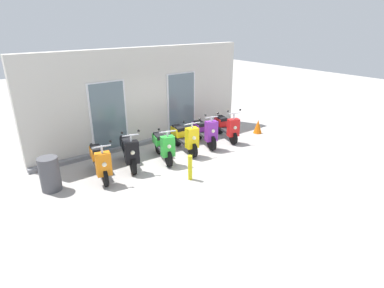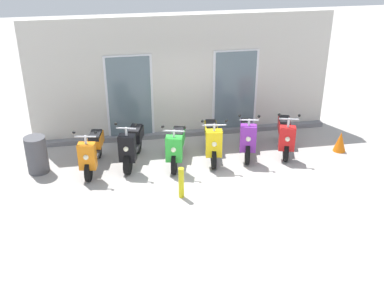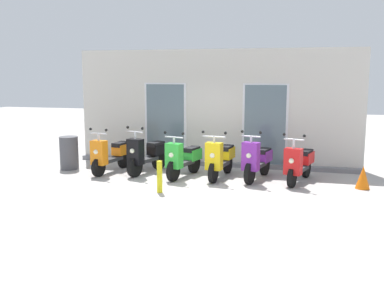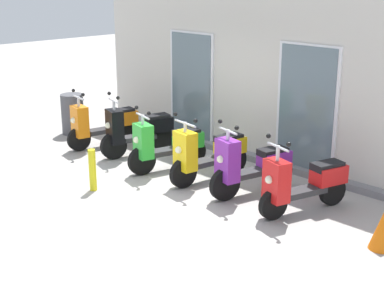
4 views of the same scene
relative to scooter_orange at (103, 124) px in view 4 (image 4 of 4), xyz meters
name	(u,v)px [view 4 (image 4 of 4)]	position (x,y,z in m)	size (l,w,h in m)	color
ground_plane	(147,188)	(2.41, -0.89, -0.49)	(40.00, 40.00, 0.00)	#A8A39E
storefront_facade	(250,76)	(2.41, 1.72, 1.07)	(7.97, 0.50, 3.23)	beige
scooter_orange	(103,124)	(0.00, 0.00, 0.00)	(0.65, 1.59, 1.22)	black
scooter_black	(137,131)	(0.94, 0.14, 0.01)	(0.72, 1.55, 1.27)	black
scooter_green	(166,145)	(1.99, -0.04, -0.01)	(0.71, 1.53, 1.20)	black
scooter_yellow	(208,153)	(2.89, 0.08, 0.01)	(0.63, 1.61, 1.24)	black
scooter_purple	(251,165)	(3.79, 0.14, 0.00)	(0.68, 1.58, 1.26)	black
scooter_red	(303,183)	(4.79, 0.13, -0.02)	(0.75, 1.54, 1.23)	black
trash_bin	(73,114)	(-1.27, 0.11, -0.04)	(0.49, 0.49, 0.89)	#4C4C51
traffic_cone	(382,230)	(6.19, -0.11, -0.23)	(0.32, 0.32, 0.52)	orange
curb_bollard	(93,170)	(1.87, -1.57, -0.14)	(0.12, 0.12, 0.70)	yellow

